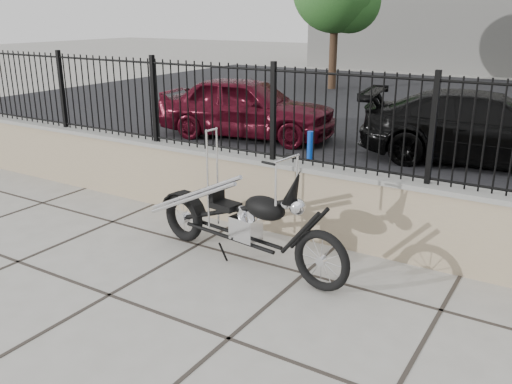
{
  "coord_description": "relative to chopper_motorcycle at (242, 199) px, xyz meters",
  "views": [
    {
      "loc": [
        2.41,
        -3.43,
        2.78
      ],
      "look_at": [
        -0.76,
        1.7,
        0.78
      ],
      "focal_mm": 38.0,
      "sensor_mm": 36.0,
      "label": 1
    }
  ],
  "objects": [
    {
      "name": "parking_lot",
      "position": [
        0.76,
        11.1,
        -0.78
      ],
      "size": [
        30.0,
        30.0,
        0.0
      ],
      "primitive_type": "plane",
      "color": "black",
      "rests_on": "ground"
    },
    {
      "name": "iron_fence",
      "position": [
        0.76,
        1.1,
        0.78
      ],
      "size": [
        14.0,
        0.08,
        1.2
      ],
      "primitive_type": "cube",
      "color": "black",
      "rests_on": "retaining_wall"
    },
    {
      "name": "bollard_a",
      "position": [
        -0.76,
        3.28,
        -0.34
      ],
      "size": [
        0.12,
        0.12,
        0.88
      ],
      "primitive_type": "cylinder",
      "rotation": [
        0.0,
        0.0,
        0.1
      ],
      "color": "#0B4FA7",
      "rests_on": "ground_plane"
    },
    {
      "name": "chopper_motorcycle",
      "position": [
        0.0,
        0.0,
        0.0
      ],
      "size": [
        2.62,
        0.81,
        1.55
      ],
      "primitive_type": null,
      "rotation": [
        0.0,
        0.0,
        -0.14
      ],
      "color": "black",
      "rests_on": "ground_plane"
    },
    {
      "name": "ground_plane",
      "position": [
        0.76,
        -1.4,
        -0.78
      ],
      "size": [
        90.0,
        90.0,
        0.0
      ],
      "primitive_type": "plane",
      "color": "#99968E",
      "rests_on": "ground"
    },
    {
      "name": "car_red",
      "position": [
        -3.57,
        5.68,
        -0.07
      ],
      "size": [
        4.36,
        2.3,
        1.41
      ],
      "primitive_type": "imported",
      "rotation": [
        0.0,
        0.0,
        1.73
      ],
      "color": "#4A0A17",
      "rests_on": "parking_lot"
    },
    {
      "name": "car_black",
      "position": [
        1.56,
        6.12,
        -0.09
      ],
      "size": [
        4.92,
        2.56,
        1.36
      ],
      "primitive_type": "imported",
      "rotation": [
        0.0,
        0.0,
        1.71
      ],
      "color": "black",
      "rests_on": "parking_lot"
    },
    {
      "name": "retaining_wall",
      "position": [
        0.76,
        1.1,
        -0.3
      ],
      "size": [
        14.0,
        0.36,
        0.96
      ],
      "primitive_type": "cube",
      "color": "gray",
      "rests_on": "ground_plane"
    }
  ]
}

